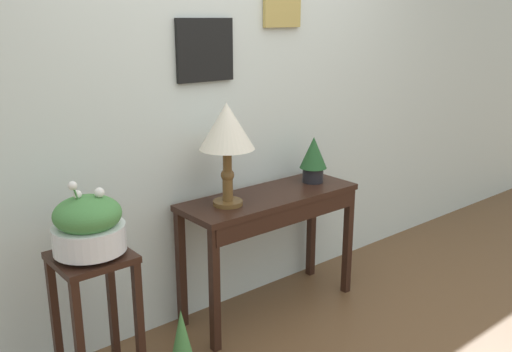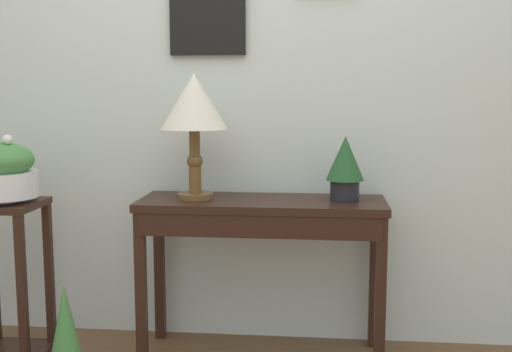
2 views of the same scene
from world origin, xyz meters
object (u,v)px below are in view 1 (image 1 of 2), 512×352
object	(u,v)px
potted_plant_floor	(182,345)
potted_plant_on_console	(313,157)
console_table	(272,213)
planter_bowl_wide	(88,225)
table_lamp	(227,131)
pedestal_stand_left	(98,328)

from	to	relation	value
potted_plant_floor	potted_plant_on_console	bearing A→B (deg)	15.05
console_table	potted_plant_on_console	xyz separation A→B (m)	(0.37, 0.04, 0.27)
planter_bowl_wide	table_lamp	bearing A→B (deg)	9.07
table_lamp	planter_bowl_wide	size ratio (longest dim) A/B	1.63
table_lamp	pedestal_stand_left	xyz separation A→B (m)	(-0.85, -0.14, -0.79)
table_lamp	potted_plant_floor	size ratio (longest dim) A/B	1.37
console_table	planter_bowl_wide	world-z (taller)	planter_bowl_wide
table_lamp	potted_plant_on_console	bearing A→B (deg)	1.24
pedestal_stand_left	table_lamp	bearing A→B (deg)	9.06
planter_bowl_wide	pedestal_stand_left	bearing A→B (deg)	66.98
table_lamp	potted_plant_on_console	distance (m)	0.72
planter_bowl_wide	potted_plant_floor	xyz separation A→B (m)	(0.34, -0.17, -0.65)
table_lamp	pedestal_stand_left	bearing A→B (deg)	-170.94
console_table	potted_plant_floor	size ratio (longest dim) A/B	2.70
console_table	planter_bowl_wide	xyz separation A→B (m)	(-1.16, -0.11, 0.24)
console_table	table_lamp	size ratio (longest dim) A/B	1.96
console_table	potted_plant_floor	world-z (taller)	console_table
potted_plant_floor	table_lamp	bearing A→B (deg)	30.76
console_table	table_lamp	bearing A→B (deg)	175.71
potted_plant_on_console	potted_plant_floor	world-z (taller)	potted_plant_on_console
table_lamp	planter_bowl_wide	xyz separation A→B (m)	(-0.85, -0.14, -0.28)
potted_plant_floor	pedestal_stand_left	bearing A→B (deg)	153.65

